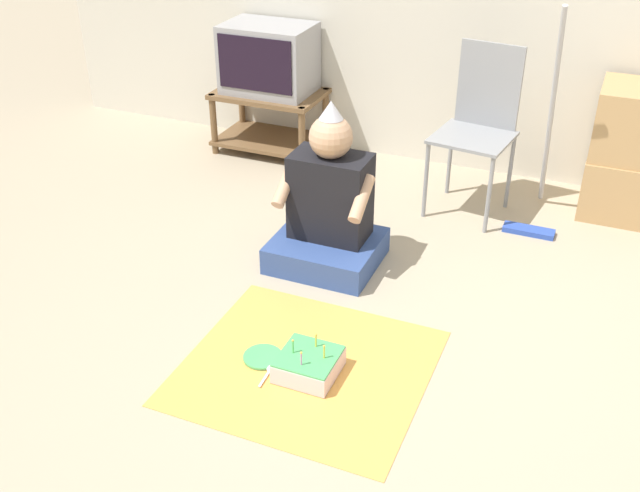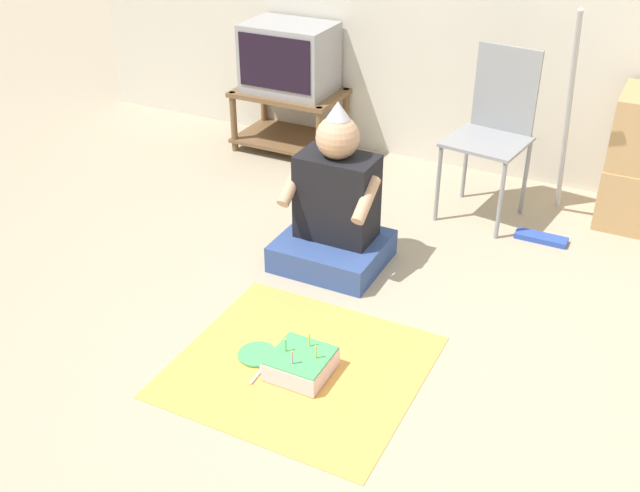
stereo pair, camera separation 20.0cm
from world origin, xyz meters
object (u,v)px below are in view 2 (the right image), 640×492
object	(u,v)px
paper_plate	(257,354)
birthday_cake	(301,363)
dust_mop	(556,171)
person_seated	(335,211)
tv	(289,58)
folding_chair	(495,123)

from	to	relation	value
paper_plate	birthday_cake	bearing A→B (deg)	-3.92
dust_mop	paper_plate	xyz separation A→B (m)	(-0.87, -1.68, -0.36)
person_seated	birthday_cake	xyz separation A→B (m)	(0.27, -0.88, -0.24)
person_seated	birthday_cake	world-z (taller)	person_seated
tv	birthday_cake	distance (m)	2.48
birthday_cake	paper_plate	distance (m)	0.23
dust_mop	paper_plate	distance (m)	1.93
birthday_cake	paper_plate	xyz separation A→B (m)	(-0.22, 0.02, -0.04)
tv	person_seated	world-z (taller)	person_seated
person_seated	paper_plate	xyz separation A→B (m)	(0.05, -0.87, -0.28)
tv	birthday_cake	xyz separation A→B (m)	(1.19, -2.10, -0.59)
person_seated	dust_mop	bearing A→B (deg)	41.46
tv	person_seated	bearing A→B (deg)	-52.81
tv	birthday_cake	size ratio (longest dim) A/B	2.36
tv	paper_plate	distance (m)	2.38
tv	dust_mop	xyz separation A→B (m)	(1.84, -0.40, -0.27)
birthday_cake	tv	bearing A→B (deg)	119.63
birthday_cake	paper_plate	world-z (taller)	birthday_cake
folding_chair	birthday_cake	bearing A→B (deg)	-98.69
tv	birthday_cake	world-z (taller)	tv
tv	person_seated	size ratio (longest dim) A/B	0.66
tv	birthday_cake	bearing A→B (deg)	-60.37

